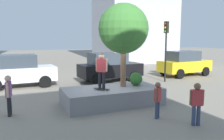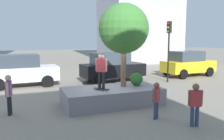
{
  "view_description": "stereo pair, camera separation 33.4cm",
  "coord_description": "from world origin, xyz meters",
  "px_view_note": "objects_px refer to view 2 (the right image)",
  "views": [
    {
      "loc": [
        -4.06,
        -10.55,
        3.25
      ],
      "look_at": [
        0.38,
        -0.06,
        1.73
      ],
      "focal_mm": 37.65,
      "sensor_mm": 36.0,
      "label": 1
    },
    {
      "loc": [
        -3.75,
        -10.67,
        3.25
      ],
      "look_at": [
        0.38,
        -0.06,
        1.73
      ],
      "focal_mm": 37.65,
      "sensor_mm": 36.0,
      "label": 2
    }
  ],
  "objects_px": {
    "bystander_watching": "(156,98)",
    "skateboarder": "(101,68)",
    "sedan_parked": "(112,67)",
    "skateboard": "(101,89)",
    "taxi_cab": "(188,63)",
    "traffic_light_corner": "(169,41)",
    "police_car": "(21,70)",
    "planter_ledge": "(112,96)",
    "pedestrian_crossing": "(195,102)",
    "plaza_tree": "(124,29)",
    "passerby_with_bag": "(9,92)"
  },
  "relations": [
    {
      "from": "skateboarder",
      "to": "skateboard",
      "type": "bearing_deg",
      "value": 0.0
    },
    {
      "from": "traffic_light_corner",
      "to": "passerby_with_bag",
      "type": "relative_size",
      "value": 2.59
    },
    {
      "from": "sedan_parked",
      "to": "pedestrian_crossing",
      "type": "distance_m",
      "value": 9.79
    },
    {
      "from": "police_car",
      "to": "pedestrian_crossing",
      "type": "distance_m",
      "value": 11.89
    },
    {
      "from": "skateboard",
      "to": "police_car",
      "type": "distance_m",
      "value": 7.55
    },
    {
      "from": "traffic_light_corner",
      "to": "passerby_with_bag",
      "type": "distance_m",
      "value": 11.71
    },
    {
      "from": "skateboarder",
      "to": "traffic_light_corner",
      "type": "bearing_deg",
      "value": 33.0
    },
    {
      "from": "police_car",
      "to": "traffic_light_corner",
      "type": "bearing_deg",
      "value": -12.62
    },
    {
      "from": "bystander_watching",
      "to": "skateboarder",
      "type": "bearing_deg",
      "value": 122.74
    },
    {
      "from": "bystander_watching",
      "to": "passerby_with_bag",
      "type": "height_order",
      "value": "passerby_with_bag"
    },
    {
      "from": "sedan_parked",
      "to": "passerby_with_bag",
      "type": "relative_size",
      "value": 2.81
    },
    {
      "from": "skateboard",
      "to": "pedestrian_crossing",
      "type": "relative_size",
      "value": 0.46
    },
    {
      "from": "planter_ledge",
      "to": "taxi_cab",
      "type": "bearing_deg",
      "value": 32.08
    },
    {
      "from": "skateboarder",
      "to": "sedan_parked",
      "type": "bearing_deg",
      "value": 64.44
    },
    {
      "from": "police_car",
      "to": "taxi_cab",
      "type": "bearing_deg",
      "value": -2.34
    },
    {
      "from": "skateboard",
      "to": "taxi_cab",
      "type": "bearing_deg",
      "value": 31.49
    },
    {
      "from": "traffic_light_corner",
      "to": "bystander_watching",
      "type": "height_order",
      "value": "traffic_light_corner"
    },
    {
      "from": "planter_ledge",
      "to": "skateboarder",
      "type": "bearing_deg",
      "value": -158.0
    },
    {
      "from": "passerby_with_bag",
      "to": "traffic_light_corner",
      "type": "bearing_deg",
      "value": 20.63
    },
    {
      "from": "skateboard",
      "to": "sedan_parked",
      "type": "relative_size",
      "value": 0.15
    },
    {
      "from": "sedan_parked",
      "to": "bystander_watching",
      "type": "distance_m",
      "value": 8.65
    },
    {
      "from": "sedan_parked",
      "to": "traffic_light_corner",
      "type": "height_order",
      "value": "traffic_light_corner"
    },
    {
      "from": "plaza_tree",
      "to": "sedan_parked",
      "type": "height_order",
      "value": "plaza_tree"
    },
    {
      "from": "police_car",
      "to": "sedan_parked",
      "type": "distance_m",
      "value": 6.47
    },
    {
      "from": "skateboard",
      "to": "taxi_cab",
      "type": "relative_size",
      "value": 0.15
    },
    {
      "from": "planter_ledge",
      "to": "police_car",
      "type": "relative_size",
      "value": 1.0
    },
    {
      "from": "traffic_light_corner",
      "to": "pedestrian_crossing",
      "type": "distance_m",
      "value": 9.35
    },
    {
      "from": "plaza_tree",
      "to": "pedestrian_crossing",
      "type": "distance_m",
      "value": 5.05
    },
    {
      "from": "skateboarder",
      "to": "planter_ledge",
      "type": "bearing_deg",
      "value": 22.0
    },
    {
      "from": "taxi_cab",
      "to": "passerby_with_bag",
      "type": "distance_m",
      "value": 15.19
    },
    {
      "from": "skateboard",
      "to": "taxi_cab",
      "type": "xyz_separation_m",
      "value": [
        9.99,
        6.12,
        0.23
      ]
    },
    {
      "from": "police_car",
      "to": "traffic_light_corner",
      "type": "relative_size",
      "value": 1.06
    },
    {
      "from": "skateboard",
      "to": "pedestrian_crossing",
      "type": "distance_m",
      "value": 4.36
    },
    {
      "from": "planter_ledge",
      "to": "traffic_light_corner",
      "type": "height_order",
      "value": "traffic_light_corner"
    },
    {
      "from": "pedestrian_crossing",
      "to": "police_car",
      "type": "bearing_deg",
      "value": 119.9
    },
    {
      "from": "plaza_tree",
      "to": "police_car",
      "type": "bearing_deg",
      "value": 127.79
    },
    {
      "from": "skateboard",
      "to": "pedestrian_crossing",
      "type": "xyz_separation_m",
      "value": [
        2.42,
        -3.63,
        0.06
      ]
    },
    {
      "from": "sedan_parked",
      "to": "traffic_light_corner",
      "type": "relative_size",
      "value": 1.09
    },
    {
      "from": "bystander_watching",
      "to": "pedestrian_crossing",
      "type": "xyz_separation_m",
      "value": [
        0.88,
        -1.25,
        0.07
      ]
    },
    {
      "from": "skateboarder",
      "to": "sedan_parked",
      "type": "relative_size",
      "value": 0.35
    },
    {
      "from": "police_car",
      "to": "pedestrian_crossing",
      "type": "height_order",
      "value": "police_car"
    },
    {
      "from": "passerby_with_bag",
      "to": "skateboard",
      "type": "bearing_deg",
      "value": -4.48
    },
    {
      "from": "planter_ledge",
      "to": "bystander_watching",
      "type": "height_order",
      "value": "bystander_watching"
    },
    {
      "from": "taxi_cab",
      "to": "bystander_watching",
      "type": "height_order",
      "value": "taxi_cab"
    },
    {
      "from": "police_car",
      "to": "taxi_cab",
      "type": "height_order",
      "value": "taxi_cab"
    },
    {
      "from": "police_car",
      "to": "pedestrian_crossing",
      "type": "relative_size",
      "value": 2.94
    },
    {
      "from": "pedestrian_crossing",
      "to": "bystander_watching",
      "type": "bearing_deg",
      "value": 125.23
    },
    {
      "from": "plaza_tree",
      "to": "taxi_cab",
      "type": "distance_m",
      "value": 10.69
    },
    {
      "from": "skateboarder",
      "to": "pedestrian_crossing",
      "type": "bearing_deg",
      "value": -56.39
    },
    {
      "from": "planter_ledge",
      "to": "traffic_light_corner",
      "type": "xyz_separation_m",
      "value": [
        6.1,
        4.12,
        2.66
      ]
    }
  ]
}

